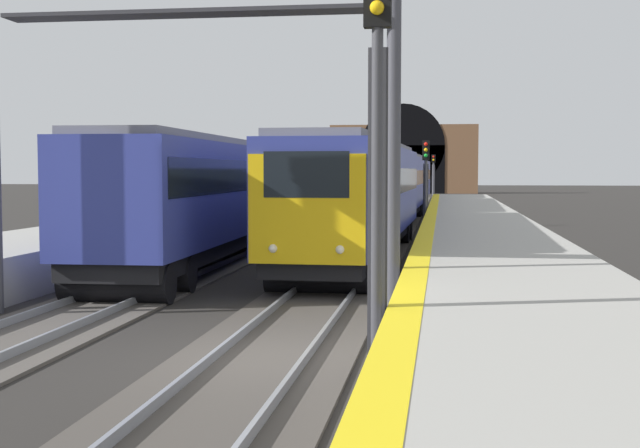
{
  "coord_description": "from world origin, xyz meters",
  "views": [
    {
      "loc": [
        -13.1,
        -2.79,
        3.02
      ],
      "look_at": [
        12.3,
        0.86,
        1.4
      ],
      "focal_mm": 48.15,
      "sensor_mm": 36.0,
      "label": 1
    }
  ],
  "objects_px": {
    "railway_signal_near": "(377,148)",
    "railway_signal_far": "(433,174)",
    "train_adjacent_platform": "(274,186)",
    "railway_signal_mid": "(426,174)",
    "train_main_approaching": "(393,184)",
    "overhead_signal_gantry": "(186,58)"
  },
  "relations": [
    {
      "from": "railway_signal_near",
      "to": "railway_signal_far",
      "type": "relative_size",
      "value": 1.28
    },
    {
      "from": "train_main_approaching",
      "to": "train_adjacent_platform",
      "type": "distance_m",
      "value": 11.75
    },
    {
      "from": "train_adjacent_platform",
      "to": "overhead_signal_gantry",
      "type": "distance_m",
      "value": 21.02
    },
    {
      "from": "railway_signal_near",
      "to": "railway_signal_far",
      "type": "xyz_separation_m",
      "value": [
        70.03,
        -0.0,
        -0.67
      ]
    },
    {
      "from": "railway_signal_near",
      "to": "overhead_signal_gantry",
      "type": "height_order",
      "value": "overhead_signal_gantry"
    },
    {
      "from": "railway_signal_mid",
      "to": "railway_signal_far",
      "type": "bearing_deg",
      "value": -180.0
    },
    {
      "from": "railway_signal_far",
      "to": "overhead_signal_gantry",
      "type": "bearing_deg",
      "value": -3.7
    },
    {
      "from": "railway_signal_far",
      "to": "train_main_approaching",
      "type": "bearing_deg",
      "value": -3.18
    },
    {
      "from": "train_main_approaching",
      "to": "overhead_signal_gantry",
      "type": "xyz_separation_m",
      "value": [
        -31.46,
        2.34,
        3.01
      ]
    },
    {
      "from": "railway_signal_far",
      "to": "overhead_signal_gantry",
      "type": "distance_m",
      "value": 65.41
    },
    {
      "from": "train_main_approaching",
      "to": "overhead_signal_gantry",
      "type": "bearing_deg",
      "value": -2.82
    },
    {
      "from": "train_adjacent_platform",
      "to": "railway_signal_mid",
      "type": "bearing_deg",
      "value": -39.23
    },
    {
      "from": "railway_signal_mid",
      "to": "overhead_signal_gantry",
      "type": "bearing_deg",
      "value": -8.25
    },
    {
      "from": "train_main_approaching",
      "to": "railway_signal_mid",
      "type": "xyz_separation_m",
      "value": [
        -2.41,
        -1.88,
        0.56
      ]
    },
    {
      "from": "railway_signal_far",
      "to": "railway_signal_near",
      "type": "bearing_deg",
      "value": 0.0
    },
    {
      "from": "railway_signal_near",
      "to": "overhead_signal_gantry",
      "type": "xyz_separation_m",
      "value": [
        4.81,
        4.21,
        1.92
      ]
    },
    {
      "from": "railway_signal_far",
      "to": "train_adjacent_platform",
      "type": "bearing_deg",
      "value": -8.36
    },
    {
      "from": "railway_signal_mid",
      "to": "overhead_signal_gantry",
      "type": "relative_size",
      "value": 0.53
    },
    {
      "from": "railway_signal_far",
      "to": "railway_signal_mid",
      "type": "bearing_deg",
      "value": 0.0
    },
    {
      "from": "railway_signal_near",
      "to": "railway_signal_far",
      "type": "bearing_deg",
      "value": -180.0
    },
    {
      "from": "train_adjacent_platform",
      "to": "railway_signal_mid",
      "type": "relative_size",
      "value": 8.73
    },
    {
      "from": "railway_signal_mid",
      "to": "overhead_signal_gantry",
      "type": "distance_m",
      "value": 29.45
    }
  ]
}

